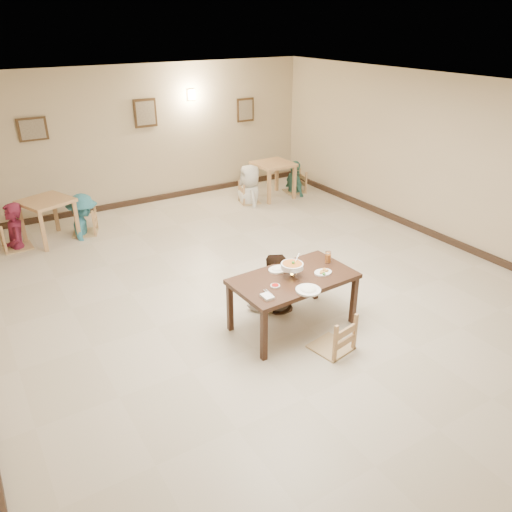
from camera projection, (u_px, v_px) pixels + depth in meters
floor at (265, 293)px, 7.73m from camera, size 10.00×10.00×0.00m
ceiling at (267, 91)px, 6.43m from camera, size 10.00×10.00×0.00m
wall_back at (143, 137)px, 10.91m from camera, size 10.00×0.00×10.00m
wall_right at (453, 162)px, 8.97m from camera, size 0.00×10.00×10.00m
baseboard_back at (149, 199)px, 11.51m from camera, size 8.00×0.06×0.12m
baseboard_right at (439, 236)px, 9.58m from camera, size 0.06×10.00×0.12m
picture_a at (33, 129)px, 9.66m from camera, size 0.55×0.04×0.45m
picture_b at (145, 113)px, 10.71m from camera, size 0.50×0.04×0.60m
picture_c at (245, 110)px, 11.96m from camera, size 0.45×0.04×0.55m
wall_sconce at (191, 95)px, 11.10m from camera, size 0.16×0.05×0.22m
main_table at (293, 282)px, 6.63m from camera, size 1.67×0.98×0.76m
chair_far at (268, 278)px, 7.26m from camera, size 0.41×0.41×0.88m
chair_near at (333, 315)px, 6.24m from camera, size 0.47×0.47×0.99m
main_diner at (274, 255)px, 7.04m from camera, size 0.88×0.72×1.66m
curry_warmer at (292, 266)px, 6.53m from camera, size 0.33×0.30×0.27m
rice_plate_far at (279, 269)px, 6.76m from camera, size 0.30×0.30×0.07m
rice_plate_near at (308, 290)px, 6.25m from camera, size 0.32×0.32×0.07m
fried_plate at (323, 272)px, 6.67m from camera, size 0.25×0.25×0.06m
chili_dish at (275, 286)px, 6.35m from camera, size 0.12×0.12×0.03m
napkin_cutlery at (267, 296)px, 6.10m from camera, size 0.15×0.25×0.03m
drink_glass at (328, 258)px, 6.95m from camera, size 0.08×0.08×0.16m
bg_table_left at (47, 207)px, 9.26m from camera, size 1.06×1.06×0.82m
bg_table_right at (273, 169)px, 11.55m from camera, size 0.85×0.85×0.83m
bg_chair_ll at (13, 222)px, 9.02m from camera, size 0.48×0.48×1.02m
bg_chair_lr at (82, 210)px, 9.66m from camera, size 0.46×0.46×0.98m
bg_chair_rl at (250, 183)px, 11.31m from camera, size 0.43×0.43×0.91m
bg_chair_rr at (295, 173)px, 11.99m from camera, size 0.46×0.46×0.98m
bg_diner_a at (8, 204)px, 8.86m from camera, size 0.42×0.63×1.74m
bg_diner_b at (80, 195)px, 9.52m from camera, size 0.88×1.16×1.60m
bg_diner_c at (250, 165)px, 11.13m from camera, size 0.74×0.97×1.77m
bg_diner_d at (295, 161)px, 11.87m from camera, size 0.55×0.96×1.53m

